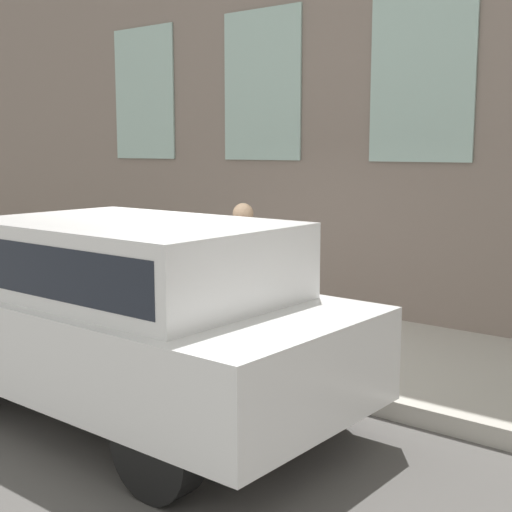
{
  "coord_description": "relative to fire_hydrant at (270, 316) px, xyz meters",
  "views": [
    {
      "loc": [
        -5.45,
        -5.31,
        2.4
      ],
      "look_at": [
        0.87,
        -0.18,
        1.17
      ],
      "focal_mm": 50.0,
      "sensor_mm": 36.0,
      "label": 1
    }
  ],
  "objects": [
    {
      "name": "ground_plane",
      "position": [
        -0.68,
        0.53,
        -0.54
      ],
      "size": [
        80.0,
        80.0,
        0.0
      ],
      "primitive_type": "plane",
      "color": "#514F4C"
    },
    {
      "name": "parked_truck_white_near",
      "position": [
        -2.07,
        -0.04,
        0.48
      ],
      "size": [
        2.04,
        4.34,
        1.78
      ],
      "color": "black",
      "rests_on": "ground_plane"
    },
    {
      "name": "sidewalk",
      "position": [
        0.71,
        0.53,
        -0.45
      ],
      "size": [
        2.78,
        60.0,
        0.18
      ],
      "color": "#B2ADA3",
      "rests_on": "ground_plane"
    },
    {
      "name": "building_facade",
      "position": [
        2.24,
        0.53,
        3.48
      ],
      "size": [
        0.33,
        40.0,
        8.03
      ],
      "color": "gray",
      "rests_on": "ground_plane"
    },
    {
      "name": "fire_hydrant",
      "position": [
        0.0,
        0.0,
        0.0
      ],
      "size": [
        0.34,
        0.46,
        0.71
      ],
      "color": "red",
      "rests_on": "sidewalk"
    },
    {
      "name": "person",
      "position": [
        0.37,
        0.7,
        0.58
      ],
      "size": [
        0.38,
        0.25,
        1.57
      ],
      "rotation": [
        0.0,
        0.0,
        -0.21
      ],
      "color": "#726651",
      "rests_on": "sidewalk"
    }
  ]
}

